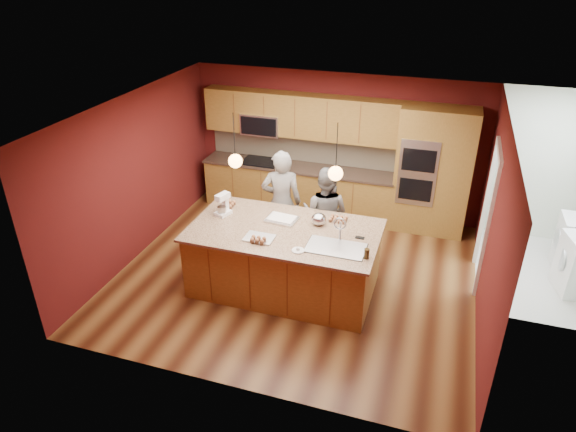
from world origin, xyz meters
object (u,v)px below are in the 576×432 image
(mixing_bowl, at_px, (319,219))
(island, at_px, (285,258))
(stand_mixer, at_px, (223,205))
(person_right, at_px, (325,214))
(person_left, at_px, (281,203))

(mixing_bowl, bearing_deg, island, -144.76)
(stand_mixer, distance_m, mixing_bowl, 1.49)
(island, height_order, person_right, person_right)
(person_left, relative_size, person_right, 1.12)
(stand_mixer, bearing_deg, person_right, 50.30)
(person_left, relative_size, stand_mixer, 5.35)
(person_right, bearing_deg, mixing_bowl, 102.67)
(person_right, distance_m, stand_mixer, 1.68)
(stand_mixer, bearing_deg, island, 9.71)
(island, xyz_separation_m, person_right, (0.35, 1.03, 0.30))
(island, xyz_separation_m, mixing_bowl, (0.42, 0.30, 0.59))
(person_right, xyz_separation_m, mixing_bowl, (0.08, -0.73, 0.29))
(island, relative_size, stand_mixer, 8.12)
(island, relative_size, mixing_bowl, 12.42)
(person_right, bearing_deg, person_left, 6.55)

